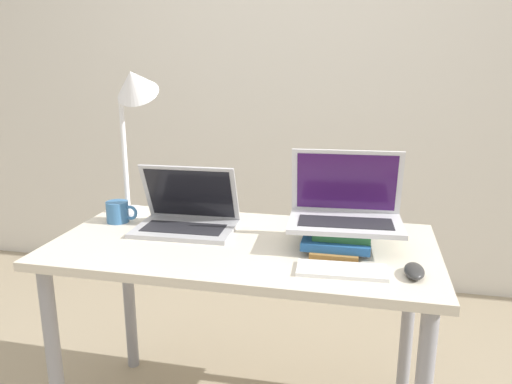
{
  "coord_description": "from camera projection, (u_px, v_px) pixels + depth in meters",
  "views": [
    {
      "loc": [
        0.4,
        -1.23,
        1.35
      ],
      "look_at": [
        0.05,
        0.33,
        0.93
      ],
      "focal_mm": 35.0,
      "sensor_mm": 36.0,
      "label": 1
    }
  ],
  "objects": [
    {
      "name": "desk_lamp",
      "position": [
        133.0,
        101.0,
        1.87
      ],
      "size": [
        0.23,
        0.2,
        0.61
      ],
      "color": "white",
      "rests_on": "desk"
    },
    {
      "name": "laptop_left",
      "position": [
        187.0,
        217.0,
        1.83
      ],
      "size": [
        0.37,
        0.25,
        0.24
      ],
      "color": "#B2B2B7",
      "rests_on": "desk"
    },
    {
      "name": "wall_back",
      "position": [
        301.0,
        61.0,
        2.88
      ],
      "size": [
        8.0,
        0.05,
        2.7
      ],
      "color": "silver",
      "rests_on": "ground_plane"
    },
    {
      "name": "wireless_keyboard",
      "position": [
        342.0,
        270.0,
        1.47
      ],
      "size": [
        0.27,
        0.12,
        0.01
      ],
      "color": "white",
      "rests_on": "desk"
    },
    {
      "name": "mouse",
      "position": [
        414.0,
        271.0,
        1.44
      ],
      "size": [
        0.06,
        0.11,
        0.03
      ],
      "color": "#2D2D2D",
      "rests_on": "desk"
    },
    {
      "name": "mug",
      "position": [
        118.0,
        212.0,
        1.92
      ],
      "size": [
        0.12,
        0.08,
        0.08
      ],
      "color": "teal",
      "rests_on": "desk"
    },
    {
      "name": "laptop_on_books",
      "position": [
        346.0,
        209.0,
        1.66
      ],
      "size": [
        0.39,
        0.26,
        0.24
      ],
      "color": "silver",
      "rests_on": "book_stack"
    },
    {
      "name": "book_stack",
      "position": [
        339.0,
        236.0,
        1.67
      ],
      "size": [
        0.22,
        0.28,
        0.08
      ],
      "color": "olive",
      "rests_on": "desk"
    },
    {
      "name": "desk",
      "position": [
        243.0,
        268.0,
        1.74
      ],
      "size": [
        1.3,
        0.66,
        0.75
      ],
      "color": "beige",
      "rests_on": "ground_plane"
    }
  ]
}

